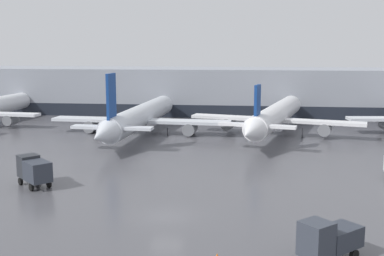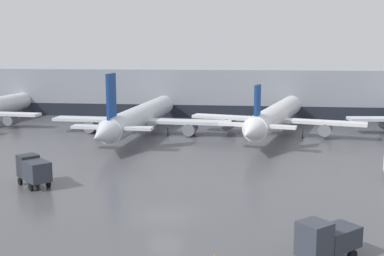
{
  "view_description": "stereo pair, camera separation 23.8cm",
  "coord_description": "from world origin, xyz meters",
  "views": [
    {
      "loc": [
        6.13,
        -35.56,
        13.05
      ],
      "look_at": [
        -0.83,
        24.26,
        3.0
      ],
      "focal_mm": 45.0,
      "sensor_mm": 36.0,
      "label": 1
    },
    {
      "loc": [
        6.37,
        -35.53,
        13.05
      ],
      "look_at": [
        -0.83,
        24.26,
        3.0
      ],
      "focal_mm": 45.0,
      "sensor_mm": 36.0,
      "label": 2
    }
  ],
  "objects": [
    {
      "name": "ground_plane",
      "position": [
        0.0,
        0.0,
        0.0
      ],
      "size": [
        320.0,
        320.0,
        0.0
      ],
      "primitive_type": "plane",
      "color": "#4C4C51"
    },
    {
      "name": "terminal_building",
      "position": [
        0.15,
        61.91,
        4.5
      ],
      "size": [
        160.0,
        30.87,
        9.0
      ],
      "color": "gray",
      "rests_on": "ground_plane"
    },
    {
      "name": "parked_jet_0",
      "position": [
        -10.18,
        35.84,
        2.64
      ],
      "size": [
        27.86,
        38.3,
        9.92
      ],
      "rotation": [
        0.0,
        0.0,
        1.51
      ],
      "color": "silver",
      "rests_on": "ground_plane"
    },
    {
      "name": "parked_jet_5",
      "position": [
        10.32,
        36.96,
        2.95
      ],
      "size": [
        25.91,
        36.34,
        8.52
      ],
      "rotation": [
        0.0,
        0.0,
        1.33
      ],
      "color": "white",
      "rests_on": "ground_plane"
    },
    {
      "name": "service_truck_0",
      "position": [
        -13.94,
        6.79,
        1.64
      ],
      "size": [
        4.35,
        4.22,
        2.82
      ],
      "rotation": [
        0.0,
        0.0,
        2.39
      ],
      "color": "#2D333D",
      "rests_on": "ground_plane"
    },
    {
      "name": "service_truck_3",
      "position": [
        11.22,
        -6.87,
        1.51
      ],
      "size": [
        4.42,
        4.25,
        2.83
      ],
      "rotation": [
        0.0,
        0.0,
        3.88
      ],
      "color": "#2D333D",
      "rests_on": "ground_plane"
    }
  ]
}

